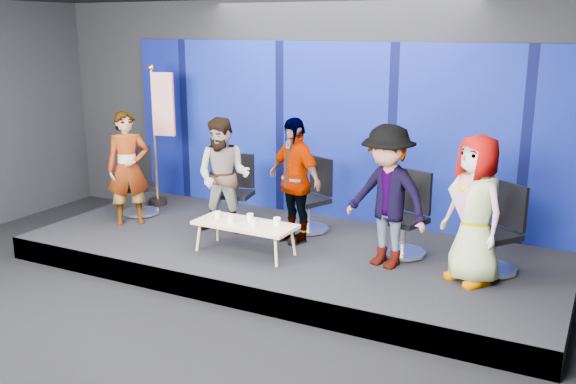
% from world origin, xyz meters
% --- Properties ---
extents(ground, '(10.00, 10.00, 0.00)m').
position_xyz_m(ground, '(0.00, 0.00, 0.00)').
color(ground, black).
rests_on(ground, ground).
extents(room_walls, '(10.02, 8.02, 3.51)m').
position_xyz_m(room_walls, '(0.00, 0.00, 2.43)').
color(room_walls, black).
rests_on(room_walls, ground).
extents(riser, '(7.00, 3.00, 0.30)m').
position_xyz_m(riser, '(0.00, 2.50, 0.15)').
color(riser, black).
rests_on(riser, ground).
extents(backdrop, '(7.00, 0.08, 2.60)m').
position_xyz_m(backdrop, '(0.00, 3.95, 1.60)').
color(backdrop, '#070C52').
rests_on(backdrop, riser).
extents(chair_a, '(0.81, 0.81, 1.02)m').
position_xyz_m(chair_a, '(-2.70, 2.73, 0.63)').
color(chair_a, silver).
rests_on(chair_a, riser).
extents(panelist_a, '(0.71, 0.70, 1.65)m').
position_xyz_m(panelist_a, '(-2.50, 2.28, 1.12)').
color(panelist_a, black).
rests_on(panelist_a, riser).
extents(chair_b, '(0.66, 0.66, 1.00)m').
position_xyz_m(chair_b, '(-1.14, 3.04, 0.63)').
color(chair_b, silver).
rests_on(chair_b, riser).
extents(panelist_b, '(0.89, 0.76, 1.61)m').
position_xyz_m(panelist_b, '(-1.05, 2.55, 1.11)').
color(panelist_b, black).
rests_on(panelist_b, riser).
extents(chair_c, '(0.76, 0.76, 1.03)m').
position_xyz_m(chair_c, '(0.00, 3.18, 0.64)').
color(chair_c, silver).
rests_on(chair_c, riser).
extents(panelist_c, '(1.06, 0.76, 1.67)m').
position_xyz_m(panelist_c, '(-0.02, 2.68, 1.14)').
color(panelist_c, black).
rests_on(panelist_c, riser).
extents(chair_d, '(0.75, 0.75, 1.06)m').
position_xyz_m(chair_d, '(1.48, 2.83, 0.65)').
color(chair_d, silver).
rests_on(chair_d, riser).
extents(panelist_d, '(1.25, 0.94, 1.72)m').
position_xyz_m(panelist_d, '(1.38, 2.34, 1.16)').
color(panelist_d, black).
rests_on(panelist_d, riser).
extents(chair_e, '(0.82, 0.82, 1.04)m').
position_xyz_m(chair_e, '(2.61, 2.76, 0.64)').
color(chair_e, silver).
rests_on(chair_e, riser).
extents(panelist_e, '(0.98, 0.92, 1.69)m').
position_xyz_m(panelist_e, '(2.40, 2.30, 1.14)').
color(panelist_e, black).
rests_on(panelist_e, riser).
extents(coffee_table, '(1.32, 0.59, 0.40)m').
position_xyz_m(coffee_table, '(-0.34, 1.94, 0.67)').
color(coffee_table, tan).
rests_on(coffee_table, riser).
extents(mug_a, '(0.08, 0.08, 0.09)m').
position_xyz_m(mug_a, '(-0.76, 1.95, 0.75)').
color(mug_a, white).
rests_on(mug_a, coffee_table).
extents(mug_b, '(0.08, 0.08, 0.10)m').
position_xyz_m(mug_b, '(-0.50, 1.85, 0.75)').
color(mug_b, white).
rests_on(mug_b, coffee_table).
extents(mug_c, '(0.08, 0.08, 0.10)m').
position_xyz_m(mug_c, '(-0.32, 2.03, 0.75)').
color(mug_c, white).
rests_on(mug_c, coffee_table).
extents(mug_d, '(0.07, 0.07, 0.09)m').
position_xyz_m(mug_d, '(-0.16, 1.84, 0.75)').
color(mug_d, white).
rests_on(mug_d, coffee_table).
extents(mug_e, '(0.09, 0.09, 0.11)m').
position_xyz_m(mug_e, '(0.08, 2.01, 0.76)').
color(mug_e, white).
rests_on(mug_e, coffee_table).
extents(flag_stand, '(0.51, 0.30, 2.24)m').
position_xyz_m(flag_stand, '(-2.69, 3.28, 1.49)').
color(flag_stand, black).
rests_on(flag_stand, riser).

